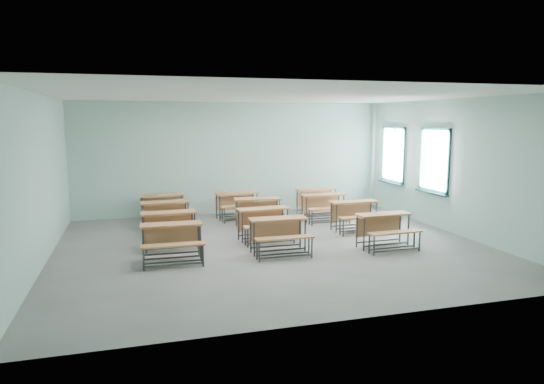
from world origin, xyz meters
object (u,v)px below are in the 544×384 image
(desk_unit_r1c1, at_px, (265,219))
(desk_unit_r3c1, at_px, (238,201))
(desk_unit_r1c0, at_px, (169,224))
(desk_unit_r2c0, at_px, (166,212))
(desk_unit_r3c2, at_px, (318,197))
(desk_unit_r0c2, at_px, (386,225))
(desk_unit_r1c2, at_px, (356,211))
(desk_unit_r2c1, at_px, (258,208))
(desk_unit_r3c0, at_px, (163,203))
(desk_unit_r2c2, at_px, (325,203))
(desk_unit_r0c0, at_px, (172,237))
(desk_unit_r0c1, at_px, (279,230))

(desk_unit_r1c1, distance_m, desk_unit_r3c1, 2.51)
(desk_unit_r1c0, bearing_deg, desk_unit_r3c1, 47.27)
(desk_unit_r2c0, bearing_deg, desk_unit_r3c2, 8.83)
(desk_unit_r0c2, xyz_separation_m, desk_unit_r2c0, (-4.36, 2.87, 0.00))
(desk_unit_r1c2, xyz_separation_m, desk_unit_r3c1, (-2.45, 2.23, 0.00))
(desk_unit_r2c1, bearing_deg, desk_unit_r3c1, 110.14)
(desk_unit_r3c0, height_order, desk_unit_r3c1, same)
(desk_unit_r1c0, bearing_deg, desk_unit_r2c0, 86.61)
(desk_unit_r3c0, bearing_deg, desk_unit_r1c2, -31.13)
(desk_unit_r0c2, bearing_deg, desk_unit_r1c1, 146.97)
(desk_unit_r2c2, distance_m, desk_unit_r3c0, 4.33)
(desk_unit_r0c2, bearing_deg, desk_unit_r1c2, 83.78)
(desk_unit_r0c0, relative_size, desk_unit_r1c0, 0.99)
(desk_unit_r0c0, bearing_deg, desk_unit_r1c1, 28.84)
(desk_unit_r2c2, xyz_separation_m, desk_unit_r3c2, (0.21, 1.01, 0.00))
(desk_unit_r2c2, bearing_deg, desk_unit_r1c2, -77.49)
(desk_unit_r3c2, bearing_deg, desk_unit_r0c0, -145.18)
(desk_unit_r1c2, height_order, desk_unit_r3c1, same)
(desk_unit_r0c1, bearing_deg, desk_unit_r2c0, 128.08)
(desk_unit_r2c0, bearing_deg, desk_unit_r1c2, -20.08)
(desk_unit_r3c0, bearing_deg, desk_unit_r3c1, -8.81)
(desk_unit_r0c1, height_order, desk_unit_r1c2, same)
(desk_unit_r3c2, bearing_deg, desk_unit_r3c1, 176.33)
(desk_unit_r2c0, distance_m, desk_unit_r3c2, 4.48)
(desk_unit_r1c1, height_order, desk_unit_r3c2, same)
(desk_unit_r1c0, bearing_deg, desk_unit_r0c1, -33.91)
(desk_unit_r1c2, relative_size, desk_unit_r2c2, 0.99)
(desk_unit_r2c2, height_order, desk_unit_r3c1, same)
(desk_unit_r2c1, bearing_deg, desk_unit_r2c2, 12.18)
(desk_unit_r2c0, bearing_deg, desk_unit_r2c2, -4.12)
(desk_unit_r0c2, height_order, desk_unit_r2c2, same)
(desk_unit_r0c0, relative_size, desk_unit_r3c2, 0.97)
(desk_unit_r3c1, bearing_deg, desk_unit_r1c2, -48.87)
(desk_unit_r1c2, bearing_deg, desk_unit_r3c2, 92.27)
(desk_unit_r1c2, relative_size, desk_unit_r3c0, 0.98)
(desk_unit_r0c0, xyz_separation_m, desk_unit_r3c0, (0.06, 3.85, 0.00))
(desk_unit_r2c1, bearing_deg, desk_unit_r0c0, -126.87)
(desk_unit_r0c2, relative_size, desk_unit_r2c1, 0.96)
(desk_unit_r0c0, distance_m, desk_unit_r2c2, 4.99)
(desk_unit_r3c1, bearing_deg, desk_unit_r2c2, -30.63)
(desk_unit_r0c1, xyz_separation_m, desk_unit_r1c1, (0.00, 1.15, 0.00))
(desk_unit_r0c1, height_order, desk_unit_r3c0, same)
(desk_unit_r2c0, bearing_deg, desk_unit_r0c1, -56.87)
(desk_unit_r0c2, distance_m, desk_unit_r2c2, 2.90)
(desk_unit_r1c1, height_order, desk_unit_r3c0, same)
(desk_unit_r0c0, xyz_separation_m, desk_unit_r1c2, (4.52, 1.39, 0.00))
(desk_unit_r3c0, bearing_deg, desk_unit_r1c1, -55.17)
(desk_unit_r1c0, relative_size, desk_unit_r2c0, 0.98)
(desk_unit_r0c0, xyz_separation_m, desk_unit_r3c1, (2.07, 3.62, 0.00))
(desk_unit_r2c2, relative_size, desk_unit_r3c1, 0.94)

